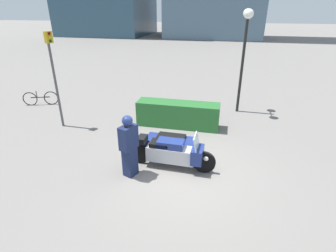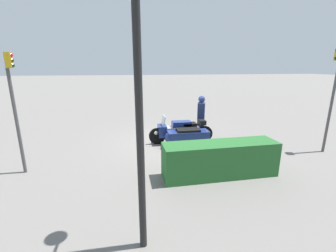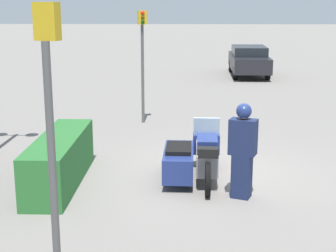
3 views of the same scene
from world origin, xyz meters
name	(u,v)px [view 2 (image 2 of 3)]	position (x,y,z in m)	size (l,w,h in m)	color
ground_plane	(173,142)	(0.00, 0.00, 0.00)	(160.00, 160.00, 0.00)	slate
police_motorcycle	(182,134)	(-0.29, 0.43, 0.47)	(2.65, 1.23, 1.16)	black
officer_rider	(201,116)	(-1.36, -0.49, 0.96)	(0.46, 0.57, 1.82)	#192347
hedge_bush_curbside	(220,159)	(-0.70, 3.13, 0.49)	(3.24, 0.80, 0.99)	#28662D
twin_lamp_post	(137,38)	(1.66, 5.34, 3.40)	(0.37, 1.25, 4.34)	black
traffic_light_near	(14,97)	(4.83, 1.85, 2.23)	(0.22, 0.29, 3.39)	#4C4C4C
traffic_light_far	(334,87)	(-5.19, 2.08, 2.36)	(0.23, 0.29, 3.62)	#4C4C4C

